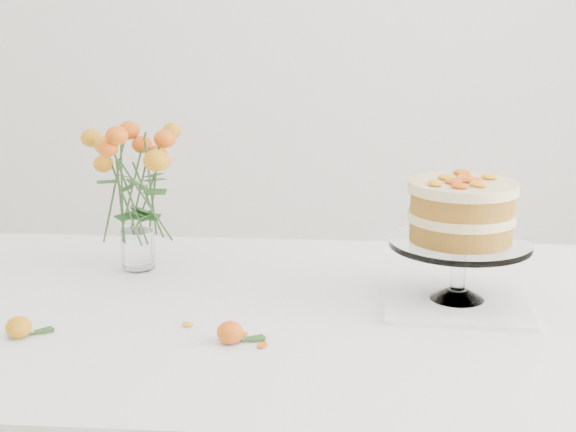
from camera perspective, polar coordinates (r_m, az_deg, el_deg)
name	(u,v)px	position (r m, az deg, el deg)	size (l,w,h in m)	color
table	(262,348)	(1.53, -1.85, -9.33)	(1.43, 0.93, 0.76)	tan
napkin	(457,301)	(1.55, 11.90, -5.91)	(0.27, 0.27, 0.01)	white
cake_stand	(461,218)	(1.50, 12.22, -0.11)	(0.26, 0.26, 0.24)	white
rose_vase	(134,177)	(1.69, -10.87, 2.76)	(0.23, 0.23, 0.34)	white
loose_rose_near	(19,327)	(1.43, -18.60, -7.51)	(0.07, 0.05, 0.04)	orange
loose_rose_far	(230,333)	(1.34, -4.12, -8.27)	(0.08, 0.04, 0.04)	#C54B09
stray_petal_a	(188,324)	(1.43, -7.15, -7.66)	(0.03, 0.02, 0.00)	#FFA510
stray_petal_b	(241,335)	(1.37, -3.34, -8.45)	(0.03, 0.02, 0.00)	#FFA510
stray_petal_c	(262,345)	(1.33, -1.84, -9.17)	(0.03, 0.02, 0.00)	#FFA510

